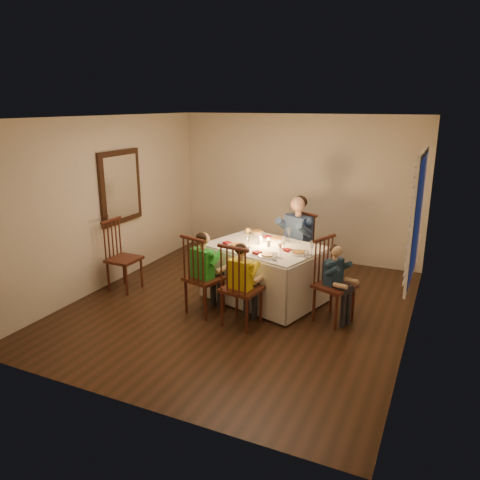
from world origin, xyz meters
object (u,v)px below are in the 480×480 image
at_px(chair_adult, 295,282).
at_px(child_yellow, 242,324).
at_px(child_green, 205,312).
at_px(chair_near_right, 242,324).
at_px(dining_table, 265,261).
at_px(chair_extra, 126,289).
at_px(adult, 295,282).
at_px(chair_near_left, 205,312).
at_px(chair_end, 332,321).
at_px(serving_bowl, 257,233).
at_px(child_teal, 332,321).

bearing_deg(chair_adult, child_yellow, -70.07).
xyz_separation_m(chair_adult, child_green, (-0.77, -1.61, 0.00)).
bearing_deg(chair_near_right, dining_table, -79.90).
relative_size(chair_near_right, chair_extra, 1.02).
distance_m(child_green, child_yellow, 0.63).
relative_size(adult, child_green, 1.23).
relative_size(dining_table, chair_near_left, 1.63).
height_order(chair_extra, child_green, child_green).
distance_m(dining_table, chair_end, 1.27).
relative_size(adult, serving_bowl, 6.74).
bearing_deg(chair_near_right, chair_near_left, -4.86).
height_order(adult, child_green, adult).
relative_size(child_yellow, child_teal, 1.06).
bearing_deg(chair_adult, chair_end, -26.95).
height_order(chair_end, child_yellow, chair_end).
distance_m(chair_extra, adult, 2.68).
height_order(chair_end, serving_bowl, serving_bowl).
xyz_separation_m(child_green, child_teal, (1.67, 0.46, 0.00)).
distance_m(chair_near_left, child_yellow, 0.63).
bearing_deg(chair_near_right, serving_bowl, -67.35).
xyz_separation_m(chair_near_left, adult, (0.77, 1.61, 0.00)).
relative_size(chair_near_right, child_yellow, 1.01).
distance_m(chair_near_left, chair_end, 1.73).
distance_m(child_green, child_teal, 1.73).
bearing_deg(chair_near_right, chair_adult, -87.46).
bearing_deg(adult, chair_extra, -123.51).
bearing_deg(dining_table, chair_extra, -149.36).
bearing_deg(child_green, dining_table, -112.00).
bearing_deg(serving_bowl, child_yellow, -75.06).
xyz_separation_m(chair_near_right, child_yellow, (0.00, 0.00, 0.00)).
bearing_deg(dining_table, child_green, -111.34).
height_order(dining_table, chair_end, dining_table).
bearing_deg(adult, serving_bowl, -119.40).
bearing_deg(dining_table, chair_adult, 93.26).
bearing_deg(child_yellow, chair_near_right, -0.00).
xyz_separation_m(chair_end, serving_bowl, (-1.42, 0.77, 0.85)).
distance_m(chair_extra, serving_bowl, 2.21).
relative_size(chair_adult, chair_near_left, 1.00).
distance_m(chair_end, serving_bowl, 1.82).
distance_m(chair_extra, child_yellow, 2.16).
height_order(child_green, child_teal, child_green).
height_order(child_yellow, serving_bowl, serving_bowl).
height_order(chair_near_right, chair_end, same).
height_order(chair_extra, child_yellow, child_yellow).
bearing_deg(chair_extra, chair_end, -84.68).
distance_m(dining_table, serving_bowl, 0.64).
relative_size(dining_table, adult, 1.30).
distance_m(chair_near_left, child_teal, 1.73).
height_order(chair_adult, serving_bowl, serving_bowl).
height_order(dining_table, child_green, dining_table).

